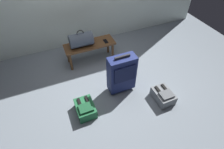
{
  "coord_description": "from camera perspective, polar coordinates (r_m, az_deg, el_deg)",
  "views": [
    {
      "loc": [
        -0.81,
        -2.06,
        2.46
      ],
      "look_at": [
        0.06,
        0.02,
        0.25
      ],
      "focal_mm": 28.8,
      "sensor_mm": 36.0,
      "label": 1
    }
  ],
  "objects": [
    {
      "name": "cell_phone",
      "position": [
        3.65,
        -2.04,
        10.53
      ],
      "size": [
        0.07,
        0.14,
        0.01
      ],
      "color": "black",
      "rests_on": "bench"
    },
    {
      "name": "ground_plane",
      "position": [
        3.31,
        -0.88,
        -3.57
      ],
      "size": [
        6.6,
        6.6,
        0.0
      ],
      "primitive_type": "plane",
      "color": "slate"
    },
    {
      "name": "duffel_bag_slate",
      "position": [
        3.51,
        -9.8,
        10.81
      ],
      "size": [
        0.44,
        0.26,
        0.34
      ],
      "color": "#475160",
      "rests_on": "bench"
    },
    {
      "name": "bench",
      "position": [
        3.65,
        -7.07,
        8.81
      ],
      "size": [
        1.0,
        0.36,
        0.42
      ],
      "color": "brown",
      "rests_on": "ground"
    },
    {
      "name": "backpack_green",
      "position": [
        2.92,
        -8.45,
        -10.58
      ],
      "size": [
        0.28,
        0.38,
        0.21
      ],
      "color": "#1E6038",
      "rests_on": "ground"
    },
    {
      "name": "suitcase_upright_navy",
      "position": [
        2.98,
        3.09,
        0.32
      ],
      "size": [
        0.46,
        0.24,
        0.76
      ],
      "color": "navy",
      "rests_on": "ground"
    },
    {
      "name": "backpack_grey",
      "position": [
        3.16,
        15.94,
        -6.44
      ],
      "size": [
        0.28,
        0.38,
        0.21
      ],
      "color": "slate",
      "rests_on": "ground"
    }
  ]
}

